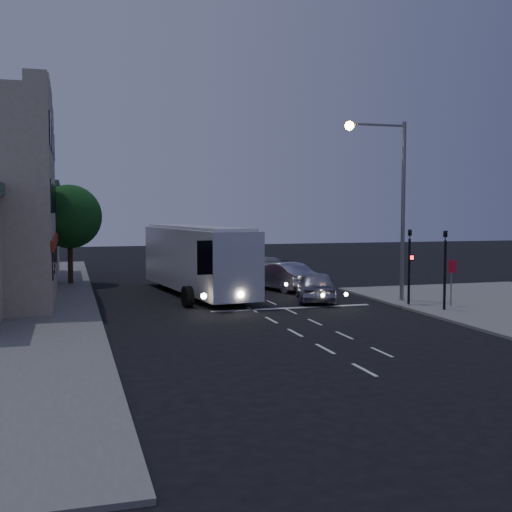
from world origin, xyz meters
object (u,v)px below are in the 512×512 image
object	(u,v)px
car_suv	(316,286)
streetlight	(392,190)
traffic_signal_main	(410,257)
street_tree	(69,214)
regulatory_sign	(452,275)
tour_bus	(196,258)
car_sedan_b	(264,269)
traffic_signal_side	(445,260)
car_sedan_a	(281,276)

from	to	relation	value
car_suv	streetlight	distance (m)	6.21
traffic_signal_main	street_tree	distance (m)	21.38
regulatory_sign	tour_bus	bearing A→B (deg)	142.71
car_suv	car_sedan_b	bearing A→B (deg)	-74.66
traffic_signal_side	car_sedan_a	bearing A→B (deg)	114.47
streetlight	traffic_signal_main	bearing A→B (deg)	-79.80
car_sedan_b	street_tree	world-z (taller)	street_tree
car_suv	traffic_signal_main	bearing A→B (deg)	157.66
tour_bus	street_tree	bearing A→B (deg)	126.10
car_sedan_a	traffic_signal_main	size ratio (longest dim) A/B	1.22
car_suv	car_sedan_a	size ratio (longest dim) A/B	0.94
car_sedan_a	street_tree	xyz separation A→B (m)	(-11.94, 6.19, 3.68)
street_tree	streetlight	bearing A→B (deg)	-39.51
car_suv	traffic_signal_main	distance (m)	5.02
traffic_signal_main	regulatory_sign	world-z (taller)	traffic_signal_main
car_suv	tour_bus	bearing A→B (deg)	-20.50
traffic_signal_main	car_suv	bearing A→B (deg)	140.53
traffic_signal_side	street_tree	world-z (taller)	street_tree
car_sedan_a	car_sedan_b	size ratio (longest dim) A/B	0.89
car_suv	street_tree	distance (m)	16.94
traffic_signal_side	regulatory_sign	world-z (taller)	traffic_signal_side
tour_bus	traffic_signal_main	distance (m)	11.61
streetlight	traffic_signal_side	bearing A→B (deg)	-74.30
traffic_signal_main	street_tree	bearing A→B (deg)	137.97
car_sedan_a	traffic_signal_side	distance (m)	11.14
traffic_signal_main	streetlight	bearing A→B (deg)	100.20
streetlight	regulatory_sign	bearing A→B (deg)	-51.25
car_sedan_a	car_sedan_b	distance (m)	5.20
car_sedan_a	traffic_signal_main	distance (m)	9.08
car_suv	traffic_signal_main	size ratio (longest dim) A/B	1.14
car_suv	car_sedan_a	xyz separation A→B (m)	(-0.20, 5.04, 0.03)
tour_bus	regulatory_sign	bearing A→B (deg)	-44.82
tour_bus	streetlight	xyz separation A→B (m)	(8.84, -5.78, 3.66)
car_sedan_b	streetlight	distance (m)	13.17
streetlight	street_tree	bearing A→B (deg)	140.49
regulatory_sign	streetlight	world-z (taller)	streetlight
car_suv	regulatory_sign	bearing A→B (deg)	160.20
tour_bus	traffic_signal_side	world-z (taller)	traffic_signal_side
car_sedan_b	traffic_signal_main	world-z (taller)	traffic_signal_main
streetlight	street_tree	size ratio (longest dim) A/B	1.45
regulatory_sign	streetlight	size ratio (longest dim) A/B	0.24
street_tree	traffic_signal_main	bearing A→B (deg)	-42.03
car_sedan_a	car_sedan_b	bearing A→B (deg)	-112.20
tour_bus	car_sedan_b	distance (m)	8.42
tour_bus	traffic_signal_side	bearing A→B (deg)	-50.68
tour_bus	traffic_signal_side	distance (m)	13.43
car_sedan_b	regulatory_sign	world-z (taller)	regulatory_sign
street_tree	tour_bus	bearing A→B (deg)	-46.37
car_sedan_b	car_suv	bearing A→B (deg)	89.23
traffic_signal_side	streetlight	size ratio (longest dim) A/B	0.46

